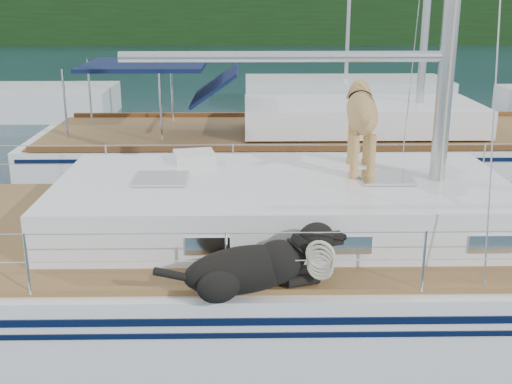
{
  "coord_description": "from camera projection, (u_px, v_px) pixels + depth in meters",
  "views": [
    {
      "loc": [
        0.38,
        -7.12,
        3.87
      ],
      "look_at": [
        0.5,
        0.2,
        1.6
      ],
      "focal_mm": 45.0,
      "sensor_mm": 36.0,
      "label": 1
    }
  ],
  "objects": [
    {
      "name": "ground",
      "position": [
        216.0,
        320.0,
        7.94
      ],
      "size": [
        120.0,
        120.0,
        0.0
      ],
      "primitive_type": "plane",
      "color": "black",
      "rests_on": "ground"
    },
    {
      "name": "tree_line",
      "position": [
        240.0,
        5.0,
        50.02
      ],
      "size": [
        90.0,
        3.0,
        6.0
      ],
      "primitive_type": "cube",
      "color": "black",
      "rests_on": "ground"
    },
    {
      "name": "shore_bank",
      "position": [
        240.0,
        36.0,
        51.88
      ],
      "size": [
        92.0,
        1.0,
        1.2
      ],
      "primitive_type": "cube",
      "color": "#595147",
      "rests_on": "ground"
    },
    {
      "name": "main_sailboat",
      "position": [
        224.0,
        270.0,
        7.73
      ],
      "size": [
        12.0,
        4.1,
        14.01
      ],
      "color": "white",
      "rests_on": "ground"
    },
    {
      "name": "neighbor_sailboat",
      "position": [
        307.0,
        155.0,
        13.49
      ],
      "size": [
        11.0,
        3.5,
        13.3
      ],
      "color": "white",
      "rests_on": "ground"
    },
    {
      "name": "bg_boat_center",
      "position": [
        345.0,
        93.0,
        23.15
      ],
      "size": [
        7.2,
        3.0,
        11.65
      ],
      "color": "white",
      "rests_on": "ground"
    }
  ]
}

